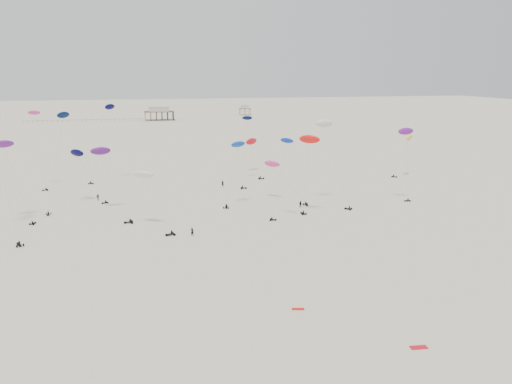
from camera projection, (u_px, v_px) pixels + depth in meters
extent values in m
plane|color=beige|center=(198.00, 150.00, 221.77)|extent=(900.00, 900.00, 0.00)
cube|color=brown|center=(159.00, 112.00, 360.02)|extent=(21.00, 13.00, 0.30)
cube|color=silver|center=(159.00, 109.00, 359.61)|extent=(14.00, 8.40, 3.20)
cube|color=#B2B2AD|center=(159.00, 107.00, 359.20)|extent=(15.00, 9.00, 0.30)
cube|color=brown|center=(245.00, 109.00, 404.33)|extent=(9.00, 7.00, 0.30)
cube|color=silver|center=(245.00, 107.00, 404.02)|extent=(5.60, 4.20, 2.40)
cube|color=#B2B2AD|center=(245.00, 105.00, 403.70)|extent=(6.00, 4.50, 0.30)
cube|color=black|center=(84.00, 120.00, 349.46)|extent=(80.00, 0.10, 0.10)
cylinder|color=gray|center=(289.00, 184.00, 132.20)|extent=(0.03, 0.03, 14.08)
ellipsoid|color=#F038A3|center=(272.00, 164.00, 134.75)|extent=(4.86, 4.74, 2.38)
cylinder|color=gray|center=(232.00, 176.00, 127.10)|extent=(0.03, 0.03, 15.15)
ellipsoid|color=#0E46BB|center=(238.00, 144.00, 127.21)|extent=(4.56, 3.28, 2.08)
cylinder|color=gray|center=(40.00, 151.00, 146.58)|extent=(0.03, 0.03, 22.35)
ellipsoid|color=#EE38A4|center=(34.00, 113.00, 147.34)|extent=(3.70, 1.89, 1.78)
cylinder|color=gray|center=(56.00, 165.00, 122.27)|extent=(0.03, 0.03, 23.88)
ellipsoid|color=#051940|center=(63.00, 115.00, 123.86)|extent=(3.63, 3.84, 1.91)
cylinder|color=gray|center=(101.00, 145.00, 155.02)|extent=(0.03, 0.03, 23.55)
ellipsoid|color=#050540|center=(110.00, 107.00, 155.65)|extent=(3.78, 3.95, 1.98)
cylinder|color=gray|center=(18.00, 185.00, 113.41)|extent=(0.03, 0.03, 18.28)
ellipsoid|color=#6D1A92|center=(3.00, 144.00, 113.39)|extent=(5.01, 3.17, 2.32)
cylinder|color=gray|center=(402.00, 158.00, 164.00)|extent=(0.03, 0.03, 12.50)
ellipsoid|color=yellow|center=(409.00, 138.00, 163.65)|extent=(4.65, 5.06, 2.43)
cylinder|color=gray|center=(280.00, 181.00, 115.19)|extent=(0.03, 0.03, 17.68)
ellipsoid|color=#0D2EB0|center=(287.00, 141.00, 114.03)|extent=(3.48, 3.62, 1.69)
cylinder|color=gray|center=(4.00, 180.00, 102.57)|extent=(0.03, 0.03, 27.69)
cylinder|color=gray|center=(407.00, 167.00, 132.26)|extent=(0.03, 0.03, 17.34)
ellipsoid|color=#761A91|center=(406.00, 131.00, 130.85)|extent=(4.44, 1.46, 2.11)
cylinder|color=gray|center=(157.00, 205.00, 108.11)|extent=(0.03, 0.03, 14.37)
ellipsoid|color=white|center=(144.00, 175.00, 110.51)|extent=(5.37, 4.36, 2.43)
cylinder|color=gray|center=(245.00, 152.00, 152.57)|extent=(0.03, 0.03, 23.21)
ellipsoid|color=#050F40|center=(247.00, 118.00, 157.11)|extent=(3.42, 2.02, 1.61)
cylinder|color=gray|center=(91.00, 179.00, 130.99)|extent=(0.03, 0.03, 13.86)
ellipsoid|color=#040639|center=(77.00, 153.00, 130.47)|extent=(4.69, 4.43, 2.32)
cylinder|color=gray|center=(114.00, 186.00, 118.23)|extent=(0.03, 0.03, 20.01)
ellipsoid|color=#5C1781|center=(100.00, 151.00, 122.25)|extent=(5.05, 2.55, 2.39)
cylinder|color=gray|center=(256.00, 160.00, 167.18)|extent=(0.03, 0.03, 16.85)
ellipsoid|color=red|center=(251.00, 141.00, 172.78)|extent=(5.43, 4.61, 2.61)
cylinder|color=gray|center=(306.00, 178.00, 120.09)|extent=(0.03, 0.03, 16.69)
ellipsoid|color=red|center=(309.00, 139.00, 118.75)|extent=(5.34, 4.59, 2.55)
cylinder|color=gray|center=(336.00, 166.00, 127.96)|extent=(0.03, 0.03, 22.21)
ellipsoid|color=silver|center=(324.00, 123.00, 130.33)|extent=(4.78, 1.57, 2.27)
imported|color=black|center=(192.00, 236.00, 105.57)|extent=(0.96, 0.86, 2.18)
imported|color=black|center=(300.00, 207.00, 127.65)|extent=(1.13, 0.98, 1.99)
imported|color=black|center=(98.00, 200.00, 134.79)|extent=(1.30, 0.82, 2.06)
imported|color=black|center=(223.00, 187.00, 150.85)|extent=(0.85, 0.60, 2.28)
cube|color=red|center=(419.00, 348.00, 62.60)|extent=(2.27, 1.10, 0.08)
cube|color=red|center=(298.00, 309.00, 72.76)|extent=(1.91, 1.10, 0.07)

